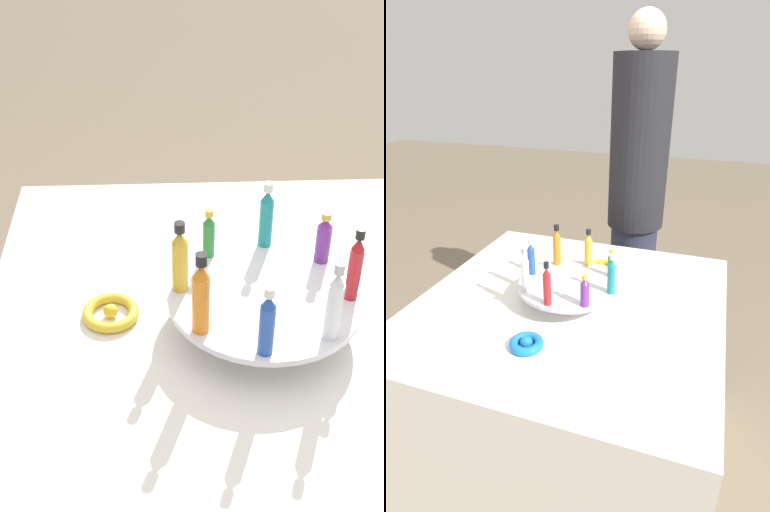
# 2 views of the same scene
# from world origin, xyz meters

# --- Properties ---
(party_table) EXTENTS (0.99, 0.99, 0.71)m
(party_table) POSITION_xyz_m (0.00, 0.00, 0.35)
(party_table) COLOR silver
(party_table) RESTS_ON ground_plane
(display_stand) EXTENTS (0.34, 0.34, 0.07)m
(display_stand) POSITION_xyz_m (0.00, 0.00, 0.76)
(display_stand) COLOR silver
(display_stand) RESTS_ON party_table
(bottle_gold) EXTENTS (0.03, 0.03, 0.14)m
(bottle_gold) POSITION_xyz_m (-0.02, -0.14, 0.84)
(bottle_gold) COLOR gold
(bottle_gold) RESTS_ON display_stand
(bottle_orange) EXTENTS (0.03, 0.03, 0.15)m
(bottle_orange) POSITION_xyz_m (0.09, -0.11, 0.85)
(bottle_orange) COLOR orange
(bottle_orange) RESTS_ON display_stand
(bottle_blue) EXTENTS (0.02, 0.02, 0.13)m
(bottle_blue) POSITION_xyz_m (0.14, -0.02, 0.84)
(bottle_blue) COLOR #234CAD
(bottle_blue) RESTS_ON display_stand
(bottle_clear) EXTENTS (0.03, 0.03, 0.15)m
(bottle_clear) POSITION_xyz_m (0.11, 0.09, 0.85)
(bottle_clear) COLOR silver
(bottle_clear) RESTS_ON display_stand
(bottle_red) EXTENTS (0.02, 0.02, 0.14)m
(bottle_red) POSITION_xyz_m (0.02, 0.14, 0.84)
(bottle_red) COLOR #B21E23
(bottle_red) RESTS_ON display_stand
(bottle_purple) EXTENTS (0.03, 0.03, 0.10)m
(bottle_purple) POSITION_xyz_m (-0.09, 0.11, 0.83)
(bottle_purple) COLOR #702D93
(bottle_purple) RESTS_ON display_stand
(bottle_teal) EXTENTS (0.03, 0.03, 0.13)m
(bottle_teal) POSITION_xyz_m (-0.14, 0.02, 0.84)
(bottle_teal) COLOR teal
(bottle_teal) RESTS_ON display_stand
(bottle_green) EXTENTS (0.02, 0.02, 0.10)m
(bottle_green) POSITION_xyz_m (-0.11, -0.09, 0.82)
(bottle_green) COLOR #288438
(bottle_green) RESTS_ON display_stand
(ribbon_bow_gold) EXTENTS (0.10, 0.10, 0.03)m
(ribbon_bow_gold) POSITION_xyz_m (-0.03, -0.27, 0.72)
(ribbon_bow_gold) COLOR gold
(ribbon_bow_gold) RESTS_ON party_table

